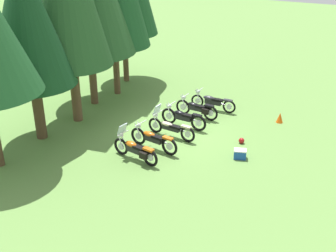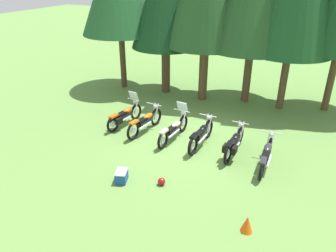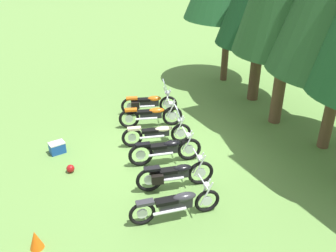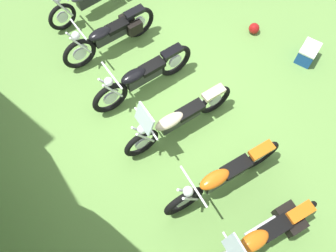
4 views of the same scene
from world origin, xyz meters
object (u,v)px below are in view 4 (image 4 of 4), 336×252
object	(u,v)px
motorcycle_4	(111,34)
picnic_cooler	(308,53)
motorcycle_2	(178,119)
dropped_helmet	(254,28)
motorcycle_1	(223,176)
motorcycle_0	(263,235)
motorcycle_3	(143,77)

from	to	relation	value
motorcycle_4	picnic_cooler	distance (m)	4.22
motorcycle_2	dropped_helmet	size ratio (longest dim) A/B	9.74
picnic_cooler	motorcycle_1	bearing A→B (deg)	105.74
motorcycle_0	picnic_cooler	xyz separation A→B (m)	(2.05, -3.54, -0.29)
motorcycle_3	dropped_helmet	size ratio (longest dim) A/B	9.49
motorcycle_1	dropped_helmet	world-z (taller)	motorcycle_1
dropped_helmet	motorcycle_4	bearing A→B (deg)	60.24
picnic_cooler	motorcycle_4	bearing A→B (deg)	47.83
picnic_cooler	dropped_helmet	xyz separation A→B (m)	(1.24, 0.35, -0.07)
motorcycle_0	motorcycle_2	distance (m)	2.44
motorcycle_2	dropped_helmet	distance (m)	3.08
motorcycle_2	motorcycle_3	distance (m)	1.16
motorcycle_3	motorcycle_1	bearing A→B (deg)	90.00
motorcycle_4	dropped_helmet	bearing A→B (deg)	152.96
motorcycle_2	picnic_cooler	size ratio (longest dim) A/B	4.18
motorcycle_3	picnic_cooler	xyz separation A→B (m)	(-1.53, -3.24, -0.29)
motorcycle_3	motorcycle_4	world-z (taller)	motorcycle_3
motorcycle_1	motorcycle_3	xyz separation A→B (m)	(2.49, -0.14, 0.01)
motorcycle_2	motorcycle_0	bearing A→B (deg)	89.13
motorcycle_0	motorcycle_2	size ratio (longest dim) A/B	0.93
motorcycle_4	picnic_cooler	size ratio (longest dim) A/B	3.93
dropped_helmet	motorcycle_0	bearing A→B (deg)	135.94
motorcycle_0	motorcycle_1	size ratio (longest dim) A/B	0.94
motorcycle_4	picnic_cooler	world-z (taller)	motorcycle_4
picnic_cooler	dropped_helmet	world-z (taller)	picnic_cooler
motorcycle_1	motorcycle_3	distance (m)	2.49
motorcycle_1	motorcycle_4	bearing A→B (deg)	-86.25
motorcycle_0	picnic_cooler	bearing A→B (deg)	-140.65
picnic_cooler	motorcycle_2	bearing A→B (deg)	83.42
picnic_cooler	dropped_helmet	bearing A→B (deg)	15.89
motorcycle_3	motorcycle_4	bearing A→B (deg)	-92.25
motorcycle_3	dropped_helmet	distance (m)	2.92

